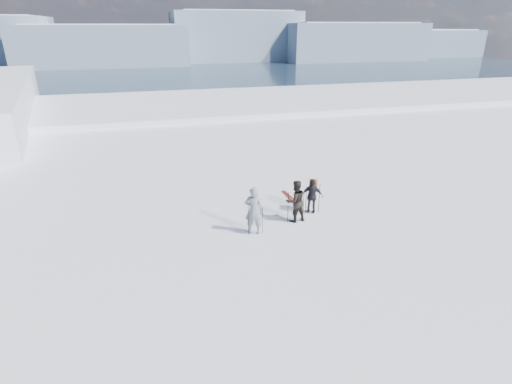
{
  "coord_description": "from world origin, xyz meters",
  "views": [
    {
      "loc": [
        -6.08,
        -10.63,
        7.52
      ],
      "look_at": [
        -2.34,
        3.0,
        1.61
      ],
      "focal_mm": 28.0,
      "sensor_mm": 36.0,
      "label": 1
    }
  ],
  "objects_px": {
    "skier_dark": "(295,201)",
    "skier_pack": "(312,196)",
    "skier_grey": "(254,211)",
    "skis_loose": "(290,197)"
  },
  "relations": [
    {
      "from": "skier_grey",
      "to": "skis_loose",
      "type": "distance_m",
      "value": 3.98
    },
    {
      "from": "skier_pack",
      "to": "skier_grey",
      "type": "bearing_deg",
      "value": 47.86
    },
    {
      "from": "skier_grey",
      "to": "skier_dark",
      "type": "bearing_deg",
      "value": -139.6
    },
    {
      "from": "skis_loose",
      "to": "skier_pack",
      "type": "bearing_deg",
      "value": -79.26
    },
    {
      "from": "skier_grey",
      "to": "skier_dark",
      "type": "relative_size",
      "value": 1.08
    },
    {
      "from": "skier_dark",
      "to": "skier_pack",
      "type": "height_order",
      "value": "skier_dark"
    },
    {
      "from": "skier_grey",
      "to": "skis_loose",
      "type": "xyz_separation_m",
      "value": [
        2.55,
        2.91,
        -0.95
      ]
    },
    {
      "from": "skier_grey",
      "to": "skis_loose",
      "type": "height_order",
      "value": "skier_grey"
    },
    {
      "from": "skier_dark",
      "to": "skier_pack",
      "type": "xyz_separation_m",
      "value": [
        0.97,
        0.54,
        -0.11
      ]
    },
    {
      "from": "skier_grey",
      "to": "skier_pack",
      "type": "distance_m",
      "value": 3.1
    }
  ]
}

